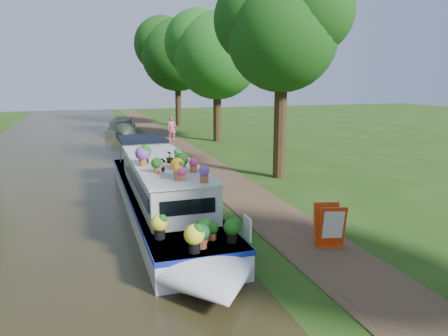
% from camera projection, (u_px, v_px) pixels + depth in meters
% --- Properties ---
extents(ground, '(100.00, 100.00, 0.00)m').
position_uv_depth(ground, '(219.00, 202.00, 16.09)').
color(ground, '#1E3D0F').
rests_on(ground, ground).
extents(canal_water, '(10.00, 100.00, 0.02)m').
position_uv_depth(canal_water, '(44.00, 217.00, 14.29)').
color(canal_water, black).
rests_on(canal_water, ground).
extents(towpath, '(2.20, 100.00, 0.03)m').
position_uv_depth(towpath, '(249.00, 198.00, 16.44)').
color(towpath, '#463120').
rests_on(towpath, ground).
extents(plant_boat, '(2.29, 13.52, 2.27)m').
position_uv_depth(plant_boat, '(164.00, 193.00, 14.03)').
color(plant_boat, silver).
rests_on(plant_boat, canal_water).
extents(tree_near_overhang, '(5.52, 5.28, 8.99)m').
position_uv_depth(tree_near_overhang, '(282.00, 27.00, 18.73)').
color(tree_near_overhang, black).
rests_on(tree_near_overhang, ground).
extents(tree_near_mid, '(6.90, 6.60, 9.40)m').
position_uv_depth(tree_near_mid, '(216.00, 49.00, 30.18)').
color(tree_near_mid, black).
rests_on(tree_near_mid, ground).
extents(tree_near_far, '(7.59, 7.26, 10.30)m').
position_uv_depth(tree_near_far, '(177.00, 49.00, 40.17)').
color(tree_near_far, black).
rests_on(tree_near_far, ground).
extents(second_boat, '(2.80, 6.31, 1.17)m').
position_uv_depth(second_boat, '(121.00, 128.00, 35.03)').
color(second_boat, '#212722').
rests_on(second_boat, canal_water).
extents(sandwich_board, '(0.76, 0.72, 1.14)m').
position_uv_depth(sandwich_board, '(330.00, 227.00, 11.73)').
color(sandwich_board, '#C73A0E').
rests_on(sandwich_board, towpath).
extents(pedestrian_pink, '(0.64, 0.43, 1.73)m').
position_uv_depth(pedestrian_pink, '(172.00, 128.00, 31.30)').
color(pedestrian_pink, '#D55798').
rests_on(pedestrian_pink, towpath).
extents(verge_plant, '(0.39, 0.36, 0.37)m').
position_uv_depth(verge_plant, '(218.00, 200.00, 15.64)').
color(verge_plant, '#2C6E21').
rests_on(verge_plant, ground).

